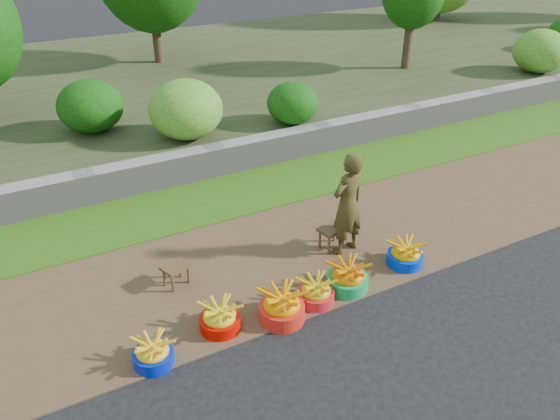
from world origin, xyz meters
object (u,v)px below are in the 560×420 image
basin_a (153,353)px  basin_d (316,292)px  basin_c (282,306)px  basin_f (405,255)px  basin_b (220,318)px  stool_left (176,269)px  stool_right (332,232)px  vendor_woman (348,204)px  basin_e (348,277)px

basin_a → basin_d: basin_d is taller
basin_c → basin_f: (1.99, 0.18, -0.02)m
basin_a → basin_b: size_ratio=0.92×
stool_left → stool_right: size_ratio=0.98×
basin_f → stool_left: basin_f is taller
basin_c → stool_right: (1.33, 0.99, 0.09)m
basin_d → basin_f: 1.48m
basin_c → stool_left: size_ratio=1.41×
basin_f → vendor_woman: vendor_woman is taller
basin_f → basin_b: bearing=-179.9°
stool_right → basin_e: bearing=-110.1°
basin_d → vendor_woman: vendor_woman is taller
basin_b → stool_left: bearing=99.9°
basin_c → vendor_woman: 1.77m
basin_a → basin_e: basin_e is taller
basin_c → basin_d: bearing=7.7°
basin_c → basin_e: bearing=6.3°
basin_d → stool_left: size_ratio=1.17×
stool_right → basin_f: bearing=-50.6°
basin_b → basin_c: 0.73m
basin_c → basin_f: size_ratio=1.13×
basin_e → vendor_woman: size_ratio=0.36×
stool_left → basin_f: bearing=-19.5°
stool_right → basin_b: bearing=-158.3°
basin_c → basin_e: 1.01m
basin_b → basin_f: basin_f is taller
basin_c → stool_right: basin_c is taller
basin_b → basin_c: basin_c is taller
basin_a → basin_c: (1.55, -0.02, 0.04)m
stool_right → basin_a: bearing=-161.3°
basin_d → stool_right: (0.82, 0.92, 0.12)m
basin_d → vendor_woman: (0.94, 0.76, 0.61)m
basin_a → stool_right: 3.04m
basin_b → vendor_woman: (2.16, 0.66, 0.60)m
basin_b → vendor_woman: vendor_woman is taller
basin_a → basin_e: (2.55, 0.10, 0.03)m
vendor_woman → stool_right: bearing=-63.7°
basin_a → stool_left: basin_a is taller
basin_c → stool_left: basin_c is taller
basin_d → stool_right: size_ratio=1.15×
basin_f → basin_c: bearing=-174.8°
basin_a → basin_c: bearing=-0.6°
stool_left → basin_d: bearing=-38.8°
basin_b → basin_f: 2.70m
basin_f → stool_left: 3.06m
basin_d → basin_f: size_ratio=0.94×
stool_right → vendor_woman: bearing=-51.3°
vendor_woman → basin_c: bearing=17.5°
basin_c → stool_right: bearing=36.7°
basin_e → stool_left: basin_e is taller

